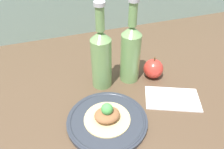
# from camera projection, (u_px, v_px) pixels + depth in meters

# --- Properties ---
(ground_plane) EXTENTS (1.80, 1.10, 0.04)m
(ground_plane) POSITION_uv_depth(u_px,v_px,m) (118.00, 106.00, 0.73)
(ground_plane) COLOR brown
(plate) EXTENTS (0.24, 0.24, 0.02)m
(plate) POSITION_uv_depth(u_px,v_px,m) (107.00, 120.00, 0.65)
(plate) COLOR #2D333D
(plate) RESTS_ON ground_plane
(plated_food) EXTENTS (0.14, 0.14, 0.06)m
(plated_food) POSITION_uv_depth(u_px,v_px,m) (107.00, 115.00, 0.64)
(plated_food) COLOR #D6BC7F
(plated_food) RESTS_ON plate
(cider_bottle_left) EXTENTS (0.07, 0.07, 0.30)m
(cider_bottle_left) POSITION_uv_depth(u_px,v_px,m) (101.00, 57.00, 0.72)
(cider_bottle_left) COLOR #729E5B
(cider_bottle_left) RESTS_ON ground_plane
(cider_bottle_right) EXTENTS (0.07, 0.07, 0.30)m
(cider_bottle_right) POSITION_uv_depth(u_px,v_px,m) (131.00, 52.00, 0.75)
(cider_bottle_right) COLOR #729E5B
(cider_bottle_right) RESTS_ON ground_plane
(apple) EXTENTS (0.07, 0.07, 0.09)m
(apple) POSITION_uv_depth(u_px,v_px,m) (153.00, 69.00, 0.81)
(apple) COLOR red
(apple) RESTS_ON ground_plane
(napkin) EXTENTS (0.21, 0.17, 0.01)m
(napkin) POSITION_uv_depth(u_px,v_px,m) (172.00, 98.00, 0.73)
(napkin) COLOR white
(napkin) RESTS_ON ground_plane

